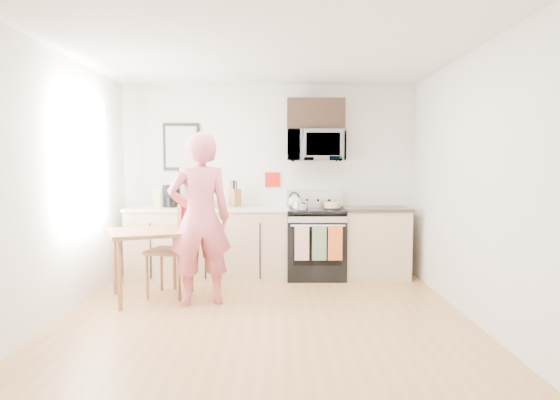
{
  "coord_description": "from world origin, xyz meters",
  "views": [
    {
      "loc": [
        0.14,
        -4.61,
        1.5
      ],
      "look_at": [
        0.15,
        1.0,
        1.11
      ],
      "focal_mm": 32.0,
      "sensor_mm": 36.0,
      "label": 1
    }
  ],
  "objects_px": {
    "range": "(316,245)",
    "cake": "(332,206)",
    "microwave": "(316,146)",
    "dining_table": "(149,238)",
    "chair": "(182,236)",
    "person": "(200,219)"
  },
  "relations": [
    {
      "from": "range",
      "to": "cake",
      "type": "relative_size",
      "value": 4.5
    },
    {
      "from": "microwave",
      "to": "cake",
      "type": "distance_m",
      "value": 0.84
    },
    {
      "from": "dining_table",
      "to": "chair",
      "type": "bearing_deg",
      "value": 20.48
    },
    {
      "from": "microwave",
      "to": "cake",
      "type": "height_order",
      "value": "microwave"
    },
    {
      "from": "microwave",
      "to": "dining_table",
      "type": "distance_m",
      "value": 2.51
    },
    {
      "from": "dining_table",
      "to": "chair",
      "type": "xyz_separation_m",
      "value": [
        0.34,
        0.13,
        0.0
      ]
    },
    {
      "from": "range",
      "to": "microwave",
      "type": "xyz_separation_m",
      "value": [
        -0.0,
        0.1,
        1.32
      ]
    },
    {
      "from": "person",
      "to": "cake",
      "type": "xyz_separation_m",
      "value": [
        1.55,
        1.23,
        0.04
      ]
    },
    {
      "from": "dining_table",
      "to": "person",
      "type": "bearing_deg",
      "value": -16.92
    },
    {
      "from": "person",
      "to": "chair",
      "type": "height_order",
      "value": "person"
    },
    {
      "from": "microwave",
      "to": "cake",
      "type": "bearing_deg",
      "value": -33.6
    },
    {
      "from": "range",
      "to": "microwave",
      "type": "relative_size",
      "value": 1.53
    },
    {
      "from": "range",
      "to": "dining_table",
      "type": "relative_size",
      "value": 1.24
    },
    {
      "from": "dining_table",
      "to": "cake",
      "type": "height_order",
      "value": "cake"
    },
    {
      "from": "person",
      "to": "chair",
      "type": "relative_size",
      "value": 1.73
    },
    {
      "from": "person",
      "to": "chair",
      "type": "xyz_separation_m",
      "value": [
        -0.26,
        0.31,
        -0.24
      ]
    },
    {
      "from": "chair",
      "to": "cake",
      "type": "height_order",
      "value": "chair"
    },
    {
      "from": "microwave",
      "to": "chair",
      "type": "height_order",
      "value": "microwave"
    },
    {
      "from": "chair",
      "to": "microwave",
      "type": "bearing_deg",
      "value": 44.55
    },
    {
      "from": "person",
      "to": "cake",
      "type": "distance_m",
      "value": 1.98
    },
    {
      "from": "chair",
      "to": "cake",
      "type": "relative_size",
      "value": 4.15
    },
    {
      "from": "range",
      "to": "microwave",
      "type": "height_order",
      "value": "microwave"
    }
  ]
}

